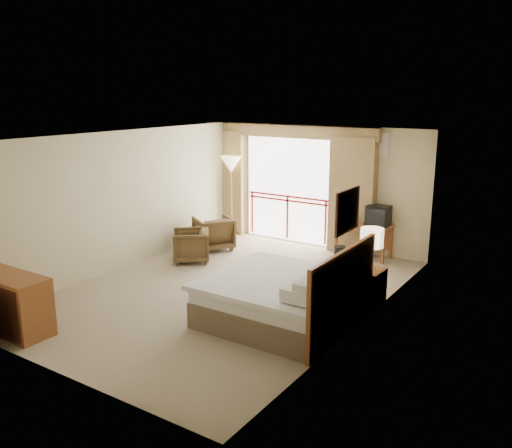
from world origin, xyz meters
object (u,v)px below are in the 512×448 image
Objects in this scene: wastebasket at (339,253)px; armchair_far at (214,249)px; bed at (284,298)px; dresser at (11,303)px; floor_lamp at (231,168)px; nightstand at (368,288)px; table_lamp at (372,238)px; armchair_near at (191,261)px; desk at (365,230)px; side_table at (196,236)px; tv at (378,215)px.

armchair_far reaches higher than wastebasket.
bed is 2.65× the size of armchair_far.
floor_lamp is at bearing 98.25° from dresser.
bed is 1.53m from nightstand.
table_lamp is at bearing 47.15° from dresser.
bed reaches higher than armchair_near.
armchair_far is 0.62× the size of dresser.
dresser is (0.15, -5.00, 0.43)m from armchair_far.
floor_lamp is (-3.38, -0.12, 1.08)m from desk.
floor_lamp is at bearing 152.37° from nightstand.
side_table is (-3.12, -1.78, -0.20)m from desk.
nightstand is at bearing 47.07° from armchair_near.
tv is 0.57× the size of armchair_far.
tv is (-0.82, 2.46, -0.20)m from table_lamp.
table_lamp reaches higher than bed.
wastebasket is 0.37× the size of armchair_far.
tv is at bearing 145.00° from armchair_far.
armchair_far is 1.47× the size of side_table.
bed is at bearing -122.52° from nightstand.
armchair_near is at bearing -76.30° from floor_lamp.
table_lamp is 0.81× the size of armchair_far.
desk reaches higher than nightstand.
desk is 3.55m from floor_lamp.
tv is 3.75m from floor_lamp.
floor_lamp reaches higher than desk.
bed is at bearing 86.69° from armchair_far.
floor_lamp is (-3.66, 3.72, 1.28)m from bed.
nightstand is 2.71m from tv.
armchair_far is at bearing 163.87° from table_lamp.
tv is 1.12m from wastebasket.
tv is 3.97m from armchair_near.
side_table is at bearing 170.25° from table_lamp.
desk is (-1.12, 2.56, 0.26)m from nightstand.
armchair_near is (-3.13, 1.55, -0.38)m from bed.
side_table is 0.28× the size of floor_lamp.
armchair_near is (-2.53, -1.74, -0.15)m from wastebasket.
nightstand is (0.84, 1.28, -0.06)m from bed.
bed is 1.74m from table_lamp.
desk reaches higher than side_table.
armchair_far is (-3.01, -1.32, -0.57)m from desk.
armchair_far is at bearing 142.56° from bed.
side_table is at bearing 96.79° from dresser.
desk is at bearing 94.20° from bed.
table_lamp is (0.84, 1.33, 0.76)m from bed.
armchair_near is at bearing -145.43° from wastebasket.
bed is 7.13× the size of wastebasket.
tv reaches higher than wastebasket.
bed reaches higher than desk.
dresser is (-3.14, -2.48, 0.06)m from bed.
armchair_near is 1.34× the size of side_table.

